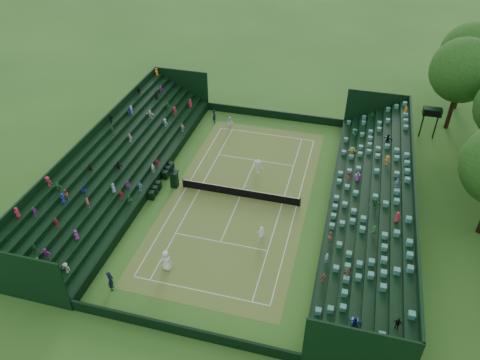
{
  "coord_description": "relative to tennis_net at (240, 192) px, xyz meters",
  "views": [
    {
      "loc": [
        9.04,
        -33.79,
        28.18
      ],
      "look_at": [
        0.0,
        0.0,
        2.0
      ],
      "focal_mm": 35.0,
      "sensor_mm": 36.0,
      "label": 1
    }
  ],
  "objects": [
    {
      "name": "ground",
      "position": [
        0.0,
        0.0,
        -0.53
      ],
      "size": [
        160.0,
        160.0,
        0.0
      ],
      "primitive_type": "plane",
      "color": "#285C1D",
      "rests_on": "ground"
    },
    {
      "name": "court_surface",
      "position": [
        0.0,
        0.0,
        -0.52
      ],
      "size": [
        12.97,
        26.77,
        0.01
      ],
      "primitive_type": "cube",
      "color": "#437E2A",
      "rests_on": "ground"
    },
    {
      "name": "perimeter_wall_north",
      "position": [
        0.0,
        15.88,
        -0.03
      ],
      "size": [
        17.17,
        0.2,
        1.0
      ],
      "primitive_type": "cube",
      "color": "black",
      "rests_on": "ground"
    },
    {
      "name": "perimeter_wall_south",
      "position": [
        0.0,
        -15.88,
        -0.03
      ],
      "size": [
        17.17,
        0.2,
        1.0
      ],
      "primitive_type": "cube",
      "color": "black",
      "rests_on": "ground"
    },
    {
      "name": "perimeter_wall_east",
      "position": [
        8.48,
        0.0,
        -0.03
      ],
      "size": [
        0.2,
        31.77,
        1.0
      ],
      "primitive_type": "cube",
      "color": "black",
      "rests_on": "ground"
    },
    {
      "name": "perimeter_wall_west",
      "position": [
        -8.48,
        0.0,
        -0.03
      ],
      "size": [
        0.2,
        31.77,
        1.0
      ],
      "primitive_type": "cube",
      "color": "black",
      "rests_on": "ground"
    },
    {
      "name": "north_grandstand",
      "position": [
        12.66,
        0.0,
        1.02
      ],
      "size": [
        6.6,
        32.0,
        4.9
      ],
      "color": "black",
      "rests_on": "ground"
    },
    {
      "name": "south_grandstand",
      "position": [
        -12.66,
        0.0,
        1.02
      ],
      "size": [
        6.6,
        32.0,
        4.9
      ],
      "color": "black",
      "rests_on": "ground"
    },
    {
      "name": "tennis_net",
      "position": [
        0.0,
        0.0,
        0.0
      ],
      "size": [
        11.67,
        0.1,
        1.06
      ],
      "color": "black",
      "rests_on": "ground"
    },
    {
      "name": "scoreboard_tower",
      "position": [
        17.75,
        16.0,
        2.62
      ],
      "size": [
        2.0,
        1.0,
        3.7
      ],
      "color": "black",
      "rests_on": "ground"
    },
    {
      "name": "umpire_chair",
      "position": [
        -6.63,
        -0.12,
        0.59
      ],
      "size": [
        0.83,
        0.83,
        2.62
      ],
      "color": "black",
      "rests_on": "ground"
    },
    {
      "name": "courtside_chairs",
      "position": [
        -8.07,
        0.02,
        -0.06
      ],
      "size": [
        0.57,
        5.54,
        1.23
      ],
      "color": "black",
      "rests_on": "ground"
    },
    {
      "name": "player_near_west",
      "position": [
        -3.26,
        -10.44,
        0.44
      ],
      "size": [
        1.01,
        0.72,
        1.93
      ],
      "primitive_type": "imported",
      "rotation": [
        0.0,
        0.0,
        3.02
      ],
      "color": "white",
      "rests_on": "ground"
    },
    {
      "name": "player_near_east",
      "position": [
        3.31,
        -5.43,
        0.32
      ],
      "size": [
        0.74,
        0.66,
        1.69
      ],
      "primitive_type": "imported",
      "rotation": [
        0.0,
        0.0,
        3.68
      ],
      "color": "white",
      "rests_on": "ground"
    },
    {
      "name": "player_far_west",
      "position": [
        -4.4,
        11.99,
        0.27
      ],
      "size": [
        0.89,
        0.76,
        1.6
      ],
      "primitive_type": "imported",
      "rotation": [
        0.0,
        0.0,
        0.22
      ],
      "color": "silver",
      "rests_on": "ground"
    },
    {
      "name": "player_far_east",
      "position": [
        0.81,
        4.19,
        0.29
      ],
      "size": [
        1.19,
        0.89,
        1.64
      ],
      "primitive_type": "imported",
      "rotation": [
        0.0,
        0.0,
        0.29
      ],
      "color": "white",
      "rests_on": "ground"
    },
    {
      "name": "line_judge_north",
      "position": [
        -6.65,
        13.0,
        0.33
      ],
      "size": [
        0.6,
        0.73,
        1.71
      ],
      "primitive_type": "imported",
      "rotation": [
        0.0,
        0.0,
        1.92
      ],
      "color": "black",
      "rests_on": "ground"
    },
    {
      "name": "line_judge_south",
      "position": [
        -6.55,
        -13.41,
        0.38
      ],
      "size": [
        0.63,
        0.77,
        1.82
      ],
      "primitive_type": "imported",
      "rotation": [
        0.0,
        0.0,
        1.91
      ],
      "color": "black",
      "rests_on": "ground"
    }
  ]
}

